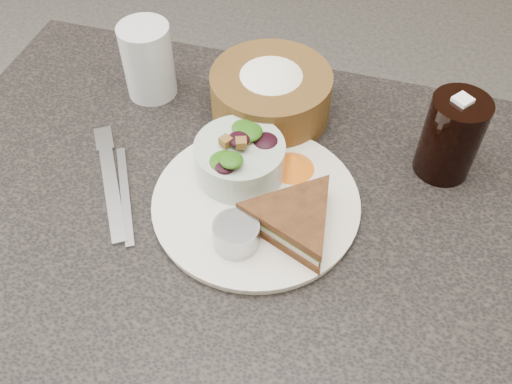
{
  "coord_description": "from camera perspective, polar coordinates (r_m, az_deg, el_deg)",
  "views": [
    {
      "loc": [
        0.15,
        -0.46,
        1.38
      ],
      "look_at": [
        0.01,
        0.02,
        0.78
      ],
      "focal_mm": 40.0,
      "sensor_mm": 36.0,
      "label": 1
    }
  ],
  "objects": [
    {
      "name": "knife",
      "position": [
        0.83,
        -12.96,
        -0.25
      ],
      "size": [
        0.1,
        0.17,
        0.0
      ],
      "primitive_type": "cube",
      "rotation": [
        0.0,
        0.0,
        0.5
      ],
      "color": "#9599A0",
      "rests_on": "dining_table"
    },
    {
      "name": "dining_table",
      "position": [
        1.11,
        -0.72,
        -14.13
      ],
      "size": [
        1.0,
        0.7,
        0.75
      ],
      "primitive_type": "cube",
      "color": "black",
      "rests_on": "floor"
    },
    {
      "name": "bread_basket",
      "position": [
        0.9,
        1.5,
        10.34
      ],
      "size": [
        0.24,
        0.24,
        0.11
      ],
      "primitive_type": null,
      "rotation": [
        0.0,
        0.0,
        0.33
      ],
      "color": "brown",
      "rests_on": "dining_table"
    },
    {
      "name": "dressing_ramekin",
      "position": [
        0.74,
        -1.99,
        -4.27
      ],
      "size": [
        0.07,
        0.07,
        0.04
      ],
      "primitive_type": "cylinder",
      "rotation": [
        0.0,
        0.0,
        -0.24
      ],
      "color": "#9C9EA2",
      "rests_on": "dinner_plate"
    },
    {
      "name": "water_glass",
      "position": [
        0.96,
        -10.74,
        12.78
      ],
      "size": [
        0.1,
        0.1,
        0.12
      ],
      "primitive_type": "cylinder",
      "rotation": [
        0.0,
        0.0,
        0.2
      ],
      "color": "silver",
      "rests_on": "dining_table"
    },
    {
      "name": "dinner_plate",
      "position": [
        0.8,
        0.0,
        -1.1
      ],
      "size": [
        0.29,
        0.29,
        0.01
      ],
      "primitive_type": "cylinder",
      "color": "silver",
      "rests_on": "dining_table"
    },
    {
      "name": "sandwich",
      "position": [
        0.75,
        3.91,
        -2.79
      ],
      "size": [
        0.2,
        0.2,
        0.04
      ],
      "primitive_type": null,
      "rotation": [
        0.0,
        0.0,
        -0.39
      ],
      "color": "#533218",
      "rests_on": "dinner_plate"
    },
    {
      "name": "salad_bowl",
      "position": [
        0.8,
        -1.65,
        3.8
      ],
      "size": [
        0.15,
        0.15,
        0.07
      ],
      "primitive_type": null,
      "rotation": [
        0.0,
        0.0,
        0.2
      ],
      "color": "#A6B7AE",
      "rests_on": "dinner_plate"
    },
    {
      "name": "orange_wedge",
      "position": [
        0.82,
        3.69,
        3.04
      ],
      "size": [
        0.09,
        0.09,
        0.03
      ],
      "primitive_type": "cone",
      "rotation": [
        0.0,
        0.0,
        0.32
      ],
      "color": "orange",
      "rests_on": "dinner_plate"
    },
    {
      "name": "fork",
      "position": [
        0.85,
        -14.27,
        0.48
      ],
      "size": [
        0.12,
        0.18,
        0.01
      ],
      "primitive_type": "cube",
      "rotation": [
        0.0,
        0.0,
        0.55
      ],
      "color": "#9FA3AA",
      "rests_on": "dining_table"
    },
    {
      "name": "cola_glass",
      "position": [
        0.85,
        19.03,
        5.53
      ],
      "size": [
        0.09,
        0.09,
        0.14
      ],
      "primitive_type": null,
      "rotation": [
        0.0,
        0.0,
        -0.06
      ],
      "color": "black",
      "rests_on": "dining_table"
    }
  ]
}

